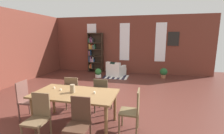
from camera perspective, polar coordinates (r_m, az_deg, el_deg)
The scene contains 22 objects.
ground_plane at distance 5.25m, azimuth -3.51°, elevation -12.04°, with size 11.38×11.38×0.00m, color #512720.
back_wall_brick at distance 9.19m, azimuth 4.52°, elevation 7.83°, with size 9.28×0.12×3.15m, color brown.
window_pane_0 at distance 9.61m, azimuth -7.13°, elevation 8.84°, with size 0.55×0.02×2.05m, color white.
window_pane_1 at distance 9.12m, azimuth 4.47°, elevation 8.80°, with size 0.55×0.02×2.05m, color white.
window_pane_2 at distance 9.02m, azimuth 16.82°, elevation 8.36°, with size 0.55×0.02×2.05m, color white.
dining_table at distance 3.82m, azimuth -12.92°, elevation -10.00°, with size 1.88×1.00×0.78m.
vase_on_table at distance 3.79m, azimuth -13.83°, elevation -7.41°, with size 0.11×0.11×0.19m, color #998466.
tealight_candle_0 at distance 3.65m, azimuth -6.24°, elevation -9.03°, with size 0.04×0.04×0.05m, color silver.
tealight_candle_1 at distance 4.02m, azimuth -17.73°, elevation -7.68°, with size 0.04×0.04×0.04m, color silver.
tealight_candle_2 at distance 4.23m, azimuth -19.76°, elevation -6.94°, with size 0.04×0.04×0.03m, color silver.
dining_chair_far_left at distance 4.67m, azimuth -13.53°, elevation -8.53°, with size 0.42×0.42×0.95m.
dining_chair_near_right at distance 3.13m, azimuth -11.67°, elevation -18.45°, with size 0.41×0.41×0.95m.
dining_chair_head_left at distance 4.59m, azimuth -27.94°, elevation -9.85°, with size 0.42×0.42×0.95m.
dining_chair_near_left at distance 3.55m, azimuth -24.65°, elevation -15.62°, with size 0.41×0.41×0.95m.
dining_chair_head_right at distance 3.54m, azimuth 7.33°, elevation -14.69°, with size 0.40×0.40×0.95m.
dining_chair_far_right at distance 4.37m, azimuth -3.51°, elevation -9.61°, with size 0.42×0.42×0.95m.
bookshelf_tall at distance 9.42m, azimuth -6.24°, elevation 5.20°, with size 0.87×0.29×2.24m.
armchair_white at distance 8.48m, azimuth 1.35°, elevation -1.22°, with size 1.01×1.01×0.75m.
potted_plant_by_shelf at distance 8.37m, azimuth 17.81°, elevation -1.87°, with size 0.36×0.36×0.50m.
potted_plant_corner at distance 8.19m, azimuth -4.92°, elevation -2.06°, with size 0.34×0.34×0.45m.
striped_rug at distance 8.28m, azimuth 1.32°, elevation -3.46°, with size 1.25×0.96×0.01m.
framed_picture at distance 9.07m, azimuth 20.91°, elevation 9.29°, with size 0.56×0.03×0.72m, color black.
Camera 1 is at (1.43, -4.63, 2.03)m, focal length 25.81 mm.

